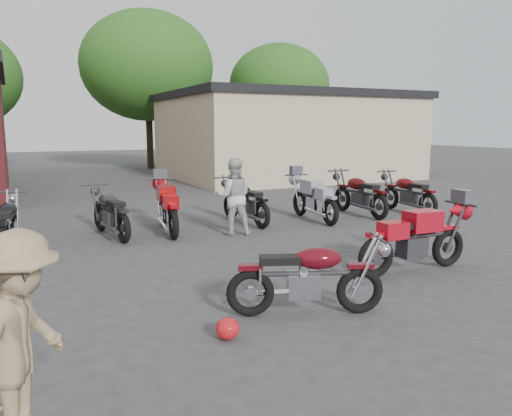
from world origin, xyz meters
name	(u,v)px	position (x,y,z in m)	size (l,w,h in m)	color
ground	(275,314)	(0.00, 0.00, 0.00)	(90.00, 90.00, 0.00)	#323234
stucco_building	(285,138)	(8.50, 15.00, 1.75)	(10.00, 8.00, 3.50)	tan
tree_2	(148,87)	(4.00, 22.00, 4.40)	(7.04, 7.04, 8.80)	#214713
tree_3	(279,101)	(12.00, 22.00, 3.80)	(6.08, 6.08, 7.60)	#214713
vintage_motorcycle	(309,272)	(0.35, -0.21, 0.54)	(1.86, 0.61, 1.08)	#580B14
sportbike	(416,236)	(2.87, 0.63, 0.59)	(2.02, 0.67, 1.17)	red
helmet	(228,329)	(-0.82, -0.44, 0.12)	(0.26, 0.26, 0.24)	red
person_light	(234,197)	(1.38, 4.46, 0.82)	(0.79, 0.62, 1.64)	beige
person_tan	(22,343)	(-2.82, -1.54, 0.80)	(1.04, 0.60, 1.61)	#99825F
row_bike_2	(8,220)	(-2.95, 5.08, 0.56)	(1.92, 0.63, 1.11)	black
row_bike_3	(110,210)	(-1.04, 5.38, 0.57)	(1.98, 0.65, 1.15)	black
row_bike_4	(167,205)	(0.17, 5.30, 0.61)	(2.09, 0.69, 1.21)	#A60D11
row_bike_5	(245,199)	(2.10, 5.47, 0.58)	(2.00, 0.66, 1.16)	black
row_bike_6	(314,197)	(3.79, 5.08, 0.59)	(2.04, 0.67, 1.18)	#9BA1A9
row_bike_7	(359,192)	(5.26, 5.20, 0.61)	(2.11, 0.70, 1.23)	#480909
row_bike_8	(408,191)	(6.65, 4.92, 0.59)	(2.02, 0.67, 1.17)	#580B0B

